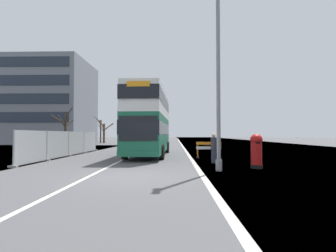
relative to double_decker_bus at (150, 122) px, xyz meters
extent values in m
cube|color=#4C4C4F|center=(0.19, -10.29, -2.70)|extent=(140.00, 280.00, 0.10)
cube|color=#B2AFA8|center=(3.10, -10.29, -2.65)|extent=(0.24, 196.00, 0.01)
cube|color=silver|center=(-1.40, -10.29, -2.65)|extent=(0.16, 168.00, 0.01)
cube|color=#196042|center=(0.00, 0.01, -0.97)|extent=(2.78, 10.84, 2.66)
cube|color=silver|center=(0.00, 0.01, 0.56)|extent=(2.78, 10.84, 0.40)
cube|color=silver|center=(0.00, 0.01, 1.54)|extent=(2.75, 10.74, 1.57)
cube|color=black|center=(0.00, 0.01, -0.57)|extent=(2.80, 10.95, 0.85)
cube|color=black|center=(0.00, 0.01, 1.54)|extent=(2.79, 10.90, 0.86)
cube|color=black|center=(-0.15, -5.40, -0.64)|extent=(2.27, 0.12, 1.46)
cube|color=orange|center=(-0.15, -5.40, 1.98)|extent=(1.36, 0.10, 0.32)
cube|color=#196042|center=(0.00, 0.01, -2.12)|extent=(2.80, 10.95, 0.36)
cylinder|color=black|center=(-1.33, -3.30, -2.15)|extent=(0.33, 1.01, 1.00)
cylinder|color=black|center=(1.14, -3.37, -2.15)|extent=(0.33, 1.01, 1.00)
cylinder|color=black|center=(-1.15, 3.01, -2.15)|extent=(0.33, 1.01, 1.00)
cylinder|color=black|center=(1.32, 2.94, -2.15)|extent=(0.33, 1.01, 1.00)
cylinder|color=gray|center=(3.98, -8.62, 1.97)|extent=(0.18, 0.18, 9.23)
cylinder|color=gray|center=(3.98, -8.62, -2.40)|extent=(0.29, 0.29, 0.50)
cylinder|color=black|center=(5.98, -7.67, -2.56)|extent=(0.57, 0.57, 0.18)
cylinder|color=#B71414|center=(5.98, -7.67, -1.86)|extent=(0.53, 0.53, 1.21)
sphere|color=#B71414|center=(5.98, -7.67, -1.26)|extent=(0.59, 0.59, 0.59)
cube|color=black|center=(5.98, -7.94, -1.40)|extent=(0.22, 0.03, 0.07)
cube|color=orange|center=(4.38, -2.08, -1.62)|extent=(1.76, 0.25, 0.20)
cube|color=white|center=(4.38, -2.08, -1.94)|extent=(1.76, 0.25, 0.20)
cube|color=orange|center=(3.59, -2.16, -2.13)|extent=(0.08, 0.08, 1.03)
cube|color=black|center=(3.59, -2.16, -2.61)|extent=(0.18, 0.45, 0.08)
cube|color=orange|center=(5.17, -2.00, -2.13)|extent=(0.08, 0.08, 1.03)
cube|color=black|center=(5.17, -2.00, -2.61)|extent=(0.18, 0.45, 0.08)
cube|color=#A8AAAD|center=(-6.06, -6.05, -1.68)|extent=(0.04, 3.26, 1.83)
cube|color=#A8AAAD|center=(-6.06, -2.65, -1.68)|extent=(0.04, 3.26, 1.83)
cube|color=#A8AAAD|center=(-6.06, 0.75, -1.68)|extent=(0.04, 3.26, 1.83)
cube|color=#A8AAAD|center=(-6.06, 4.15, -1.68)|extent=(0.04, 3.26, 1.83)
cylinder|color=#939699|center=(-6.06, -7.75, -1.68)|extent=(0.06, 0.06, 1.93)
cube|color=gray|center=(-6.06, -7.75, -2.59)|extent=(0.44, 0.20, 0.12)
cylinder|color=#939699|center=(-6.06, -4.35, -1.68)|extent=(0.06, 0.06, 1.93)
cube|color=gray|center=(-6.06, -4.35, -2.59)|extent=(0.44, 0.20, 0.12)
cylinder|color=#939699|center=(-6.06, -0.95, -1.68)|extent=(0.06, 0.06, 1.93)
cube|color=gray|center=(-6.06, -0.95, -2.59)|extent=(0.44, 0.20, 0.12)
cylinder|color=#939699|center=(-6.06, 2.45, -1.68)|extent=(0.06, 0.06, 1.93)
cube|color=gray|center=(-6.06, 2.45, -2.59)|extent=(0.44, 0.20, 0.12)
cylinder|color=#939699|center=(-6.06, 5.85, -1.68)|extent=(0.06, 0.06, 1.93)
cube|color=gray|center=(-6.06, 5.85, -2.59)|extent=(0.44, 0.20, 0.12)
cube|color=maroon|center=(-4.09, 15.87, -1.86)|extent=(1.77, 3.92, 1.22)
cube|color=black|center=(-4.09, 15.87, -0.93)|extent=(1.63, 2.16, 0.64)
cylinder|color=black|center=(-3.21, 17.09, -2.35)|extent=(0.20, 0.60, 0.60)
cylinder|color=black|center=(-4.98, 17.09, -2.35)|extent=(0.20, 0.60, 0.60)
cylinder|color=black|center=(-3.21, 14.65, -2.35)|extent=(0.20, 0.60, 0.60)
cylinder|color=black|center=(-4.98, 14.65, -2.35)|extent=(0.20, 0.60, 0.60)
cube|color=black|center=(-3.81, 23.80, -1.83)|extent=(1.71, 4.32, 1.27)
cube|color=black|center=(-3.81, 23.80, -0.83)|extent=(1.58, 2.37, 0.75)
cylinder|color=black|center=(-2.95, 25.14, -2.35)|extent=(0.20, 0.60, 0.60)
cylinder|color=black|center=(-4.66, 25.14, -2.35)|extent=(0.20, 0.60, 0.60)
cylinder|color=black|center=(-2.95, 22.47, -2.35)|extent=(0.20, 0.60, 0.60)
cylinder|color=black|center=(-4.66, 22.47, -2.35)|extent=(0.20, 0.60, 0.60)
cube|color=navy|center=(-3.30, 32.50, -1.86)|extent=(1.89, 3.87, 1.22)
cube|color=black|center=(-3.30, 32.50, -0.92)|extent=(1.74, 2.13, 0.66)
cylinder|color=black|center=(-2.36, 33.70, -2.35)|extent=(0.20, 0.60, 0.60)
cylinder|color=black|center=(-4.24, 33.70, -2.35)|extent=(0.20, 0.60, 0.60)
cylinder|color=black|center=(-2.36, 31.30, -2.35)|extent=(0.20, 0.60, 0.60)
cylinder|color=black|center=(-4.24, 31.30, -2.35)|extent=(0.20, 0.60, 0.60)
cylinder|color=#4C3D2D|center=(-12.40, 13.60, -0.43)|extent=(0.33, 0.33, 4.44)
cylinder|color=#4C3D2D|center=(-11.96, 13.63, 1.91)|extent=(1.04, 0.25, 1.41)
cylinder|color=#4C3D2D|center=(-12.05, 14.03, 0.50)|extent=(0.89, 1.03, 1.03)
cylinder|color=#4C3D2D|center=(-12.67, 14.10, 0.25)|extent=(0.70, 1.13, 0.90)
cylinder|color=#4C3D2D|center=(-13.00, 14.15, 0.54)|extent=(1.32, 1.23, 1.45)
cylinder|color=#4C3D2D|center=(-13.28, 13.38, 0.92)|extent=(1.87, 0.62, 1.27)
cylinder|color=#4C3D2D|center=(-12.48, 12.66, 0.63)|extent=(0.28, 1.95, 1.54)
cylinder|color=#4C3D2D|center=(-12.07, 13.00, 1.04)|extent=(0.84, 1.37, 1.88)
cylinder|color=#4C3D2D|center=(-12.44, 30.22, -0.43)|extent=(0.28, 0.28, 4.43)
cylinder|color=#4C3D2D|center=(-12.02, 30.19, 0.51)|extent=(0.94, 0.17, 1.16)
cylinder|color=#4C3D2D|center=(-12.46, 30.63, 1.15)|extent=(0.14, 0.93, 1.27)
cylinder|color=#4C3D2D|center=(-13.15, 30.29, 1.93)|extent=(1.49, 0.27, 1.28)
cylinder|color=#4C3D2D|center=(-12.54, 29.27, 1.42)|extent=(0.33, 1.98, 1.29)
cylinder|color=#4C3D2D|center=(-11.50, 29.19, -0.81)|extent=(0.42, 0.42, 3.68)
cylinder|color=#4C3D2D|center=(-10.61, 29.20, 0.45)|extent=(1.90, 0.22, 1.44)
cylinder|color=#4C3D2D|center=(-11.43, 29.72, -0.06)|extent=(0.31, 1.16, 0.78)
cylinder|color=#4C3D2D|center=(-11.98, 29.26, 0.96)|extent=(1.14, 0.36, 1.39)
cylinder|color=#4C3D2D|center=(-11.75, 28.20, 0.13)|extent=(0.64, 2.08, 1.31)
cylinder|color=#2D3342|center=(4.24, -5.35, -2.24)|extent=(0.29, 0.29, 0.81)
cylinder|color=#333338|center=(4.24, -5.35, -1.50)|extent=(0.34, 0.34, 0.67)
sphere|color=tan|center=(4.24, -5.35, -1.05)|extent=(0.22, 0.22, 0.22)
cube|color=gray|center=(-27.74, 28.85, 5.05)|extent=(26.26, 13.67, 15.40)
camera|label=1|loc=(1.97, -20.68, -0.98)|focal=28.16mm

